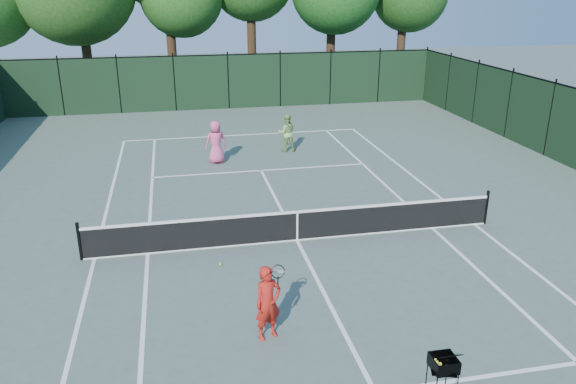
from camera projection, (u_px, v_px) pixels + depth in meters
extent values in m
plane|color=#4B5C52|center=(297.00, 240.00, 15.85)|extent=(90.00, 90.00, 0.00)
cube|color=white|center=(95.00, 258.00, 14.81)|extent=(0.10, 23.77, 0.01)
cube|color=white|center=(475.00, 224.00, 16.89)|extent=(0.10, 23.77, 0.01)
cube|color=white|center=(148.00, 254.00, 15.07)|extent=(0.10, 23.77, 0.01)
cube|color=white|center=(432.00, 228.00, 16.63)|extent=(0.10, 23.77, 0.01)
cube|color=white|center=(243.00, 135.00, 26.74)|extent=(10.97, 0.10, 0.01)
cube|color=white|center=(261.00, 170.00, 21.71)|extent=(8.23, 0.10, 0.01)
cube|color=white|center=(297.00, 240.00, 15.85)|extent=(0.10, 12.80, 0.01)
cube|color=black|center=(297.00, 226.00, 15.69)|extent=(11.60, 0.03, 0.85)
cube|color=white|center=(297.00, 212.00, 15.54)|extent=(11.60, 0.05, 0.07)
cube|color=white|center=(297.00, 240.00, 15.84)|extent=(11.60, 0.05, 0.04)
cube|color=white|center=(297.00, 226.00, 15.69)|extent=(0.05, 0.04, 0.91)
cylinder|color=black|center=(79.00, 242.00, 14.56)|extent=(0.09, 0.09, 1.06)
cylinder|color=black|center=(486.00, 207.00, 16.76)|extent=(0.09, 0.09, 1.06)
cube|color=black|center=(228.00, 82.00, 31.82)|extent=(24.00, 0.05, 3.00)
cylinder|color=black|center=(88.00, 61.00, 33.65)|extent=(0.56, 0.56, 4.80)
cylinder|color=black|center=(173.00, 63.00, 34.51)|extent=(0.56, 0.56, 4.30)
cylinder|color=black|center=(252.00, 54.00, 35.79)|extent=(0.56, 0.56, 5.00)
cylinder|color=black|center=(330.00, 57.00, 36.16)|extent=(0.56, 0.56, 4.60)
cylinder|color=black|center=(400.00, 56.00, 37.61)|extent=(0.56, 0.56, 4.40)
imported|color=red|center=(268.00, 303.00, 11.28)|extent=(0.68, 0.56, 1.60)
cylinder|color=black|center=(278.00, 283.00, 11.72)|extent=(0.03, 0.03, 0.30)
torus|color=black|center=(278.00, 272.00, 11.63)|extent=(0.30, 0.10, 0.30)
imported|color=#E45083|center=(216.00, 142.00, 22.34)|extent=(0.93, 0.69, 1.73)
imported|color=#8FBC5E|center=(287.00, 133.00, 23.93)|extent=(0.82, 0.65, 1.63)
cylinder|color=black|center=(426.00, 377.00, 9.94)|extent=(0.02, 0.02, 0.58)
cylinder|color=black|center=(447.00, 374.00, 10.02)|extent=(0.02, 0.02, 0.58)
cube|color=black|center=(444.00, 363.00, 9.66)|extent=(0.55, 0.55, 0.24)
sphere|color=yellow|center=(443.00, 366.00, 9.68)|extent=(0.06, 0.06, 0.06)
sphere|color=yellow|center=(443.00, 366.00, 9.68)|extent=(0.06, 0.06, 0.06)
sphere|color=yellow|center=(443.00, 366.00, 9.68)|extent=(0.06, 0.06, 0.06)
sphere|color=yellow|center=(443.00, 366.00, 9.68)|extent=(0.06, 0.06, 0.06)
sphere|color=yellow|center=(443.00, 366.00, 9.68)|extent=(0.06, 0.06, 0.06)
sphere|color=yellow|center=(443.00, 366.00, 9.68)|extent=(0.06, 0.06, 0.06)
sphere|color=yellow|center=(443.00, 366.00, 9.68)|extent=(0.06, 0.06, 0.06)
sphere|color=yellow|center=(443.00, 366.00, 9.68)|extent=(0.06, 0.06, 0.06)
sphere|color=yellow|center=(443.00, 366.00, 9.68)|extent=(0.06, 0.06, 0.06)
sphere|color=yellow|center=(443.00, 366.00, 9.68)|extent=(0.06, 0.06, 0.06)
sphere|color=yellow|center=(443.00, 366.00, 9.68)|extent=(0.06, 0.06, 0.06)
sphere|color=yellow|center=(443.00, 366.00, 9.68)|extent=(0.06, 0.06, 0.06)
sphere|color=yellow|center=(220.00, 264.00, 14.46)|extent=(0.07, 0.07, 0.07)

